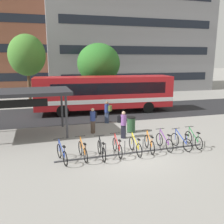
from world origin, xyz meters
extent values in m
plane|color=gray|center=(0.00, 0.00, 0.00)|extent=(200.00, 200.00, 0.00)
cube|color=#232326|center=(0.00, 10.02, 0.00)|extent=(80.00, 7.20, 0.01)
cube|color=red|center=(0.99, 10.02, 1.85)|extent=(12.13, 3.23, 2.70)
cube|color=white|center=(0.99, 10.02, 1.20)|extent=(12.15, 3.25, 0.36)
cube|color=black|center=(-4.45, 10.33, 2.98)|extent=(1.13, 2.35, 0.40)
cube|color=black|center=(-4.98, 10.36, 2.12)|extent=(0.20, 2.19, 1.40)
cube|color=black|center=(1.22, 8.76, 2.25)|extent=(9.83, 0.62, 0.97)
cube|color=black|center=(1.36, 11.25, 2.25)|extent=(9.83, 0.62, 0.97)
cylinder|color=black|center=(-2.79, 9.08, 0.50)|extent=(1.02, 0.36, 1.00)
cylinder|color=black|center=(-2.66, 11.39, 0.50)|extent=(1.02, 0.36, 1.00)
cylinder|color=black|center=(4.64, 8.66, 0.50)|extent=(1.02, 0.36, 1.00)
cylinder|color=black|center=(4.77, 10.96, 0.50)|extent=(1.02, 0.36, 1.00)
cube|color=#47474C|center=(0.11, 0.17, 0.03)|extent=(7.96, 0.31, 0.06)
cylinder|color=#47474C|center=(-3.36, 0.06, 0.35)|extent=(0.04, 0.04, 0.70)
cylinder|color=#47474C|center=(-2.37, 0.09, 0.35)|extent=(0.04, 0.04, 0.70)
cylinder|color=#47474C|center=(-1.38, 0.12, 0.35)|extent=(0.04, 0.04, 0.70)
cylinder|color=#47474C|center=(-0.38, 0.15, 0.35)|extent=(0.04, 0.04, 0.70)
cylinder|color=#47474C|center=(0.61, 0.18, 0.35)|extent=(0.04, 0.04, 0.70)
cylinder|color=#47474C|center=(1.61, 0.21, 0.35)|extent=(0.04, 0.04, 0.70)
cylinder|color=#47474C|center=(2.60, 0.24, 0.35)|extent=(0.04, 0.04, 0.70)
cylinder|color=#47474C|center=(3.59, 0.27, 0.35)|extent=(0.04, 0.04, 0.70)
torus|color=black|center=(-3.58, 0.57, 0.35)|extent=(0.18, 0.70, 0.70)
torus|color=black|center=(-3.37, -0.43, 0.35)|extent=(0.18, 0.70, 0.70)
cube|color=#1E3DB2|center=(-3.48, 0.09, 0.67)|extent=(0.21, 0.91, 0.58)
cylinder|color=#1E3DB2|center=(-3.39, -0.34, 0.62)|extent=(0.04, 0.04, 0.55)
cube|color=black|center=(-3.39, -0.34, 0.88)|extent=(0.14, 0.24, 0.05)
cylinder|color=#1E3DB2|center=(-3.57, 0.55, 0.67)|extent=(0.04, 0.04, 0.65)
cylinder|color=black|center=(-3.57, 0.55, 0.98)|extent=(0.52, 0.13, 0.03)
torus|color=black|center=(-2.54, 0.67, 0.35)|extent=(0.11, 0.71, 0.70)
torus|color=black|center=(-2.44, -0.34, 0.35)|extent=(0.11, 0.71, 0.70)
cube|color=orange|center=(-2.49, 0.18, 0.67)|extent=(0.12, 0.92, 0.58)
cylinder|color=orange|center=(-2.45, -0.24, 0.62)|extent=(0.03, 0.03, 0.55)
cube|color=black|center=(-2.45, -0.24, 0.88)|extent=(0.12, 0.23, 0.05)
cylinder|color=orange|center=(-2.54, 0.65, 0.67)|extent=(0.03, 0.03, 0.65)
cylinder|color=black|center=(-2.54, 0.65, 0.98)|extent=(0.52, 0.08, 0.03)
torus|color=black|center=(-1.60, 0.53, 0.35)|extent=(0.05, 0.70, 0.70)
torus|color=black|center=(-1.61, -0.49, 0.35)|extent=(0.05, 0.70, 0.70)
cube|color=black|center=(-1.61, 0.04, 0.67)|extent=(0.04, 0.92, 0.58)
cylinder|color=black|center=(-1.61, -0.39, 0.62)|extent=(0.03, 0.03, 0.55)
cube|color=black|center=(-1.61, -0.39, 0.88)|extent=(0.10, 0.22, 0.05)
cylinder|color=black|center=(-1.60, 0.51, 0.67)|extent=(0.03, 0.03, 0.65)
cylinder|color=black|center=(-1.60, 0.51, 0.98)|extent=(0.52, 0.03, 0.03)
torus|color=black|center=(-0.75, 0.71, 0.35)|extent=(0.06, 0.70, 0.70)
torus|color=black|center=(-0.77, -0.31, 0.35)|extent=(0.06, 0.70, 0.70)
cube|color=red|center=(-0.76, 0.22, 0.67)|extent=(0.05, 0.92, 0.58)
cylinder|color=red|center=(-0.77, -0.21, 0.62)|extent=(0.03, 0.03, 0.55)
cube|color=black|center=(-0.77, -0.21, 0.88)|extent=(0.10, 0.22, 0.05)
cylinder|color=red|center=(-0.75, 0.69, 0.67)|extent=(0.03, 0.03, 0.65)
cylinder|color=black|center=(-0.75, 0.69, 0.98)|extent=(0.52, 0.04, 0.03)
torus|color=black|center=(0.15, 0.61, 0.35)|extent=(0.06, 0.70, 0.70)
torus|color=black|center=(0.17, -0.41, 0.35)|extent=(0.06, 0.70, 0.70)
cube|color=yellow|center=(0.16, 0.12, 0.67)|extent=(0.05, 0.92, 0.58)
cylinder|color=yellow|center=(0.17, -0.31, 0.62)|extent=(0.03, 0.03, 0.55)
cube|color=black|center=(0.17, -0.31, 0.88)|extent=(0.10, 0.22, 0.05)
cylinder|color=yellow|center=(0.15, 0.59, 0.67)|extent=(0.03, 0.03, 0.65)
cylinder|color=black|center=(0.15, 0.59, 0.98)|extent=(0.52, 0.04, 0.03)
torus|color=black|center=(1.06, 0.76, 0.35)|extent=(0.13, 0.70, 0.70)
torus|color=black|center=(0.94, -0.25, 0.35)|extent=(0.13, 0.70, 0.70)
cube|color=orange|center=(1.00, 0.28, 0.67)|extent=(0.14, 0.92, 0.58)
cylinder|color=orange|center=(0.95, -0.15, 0.62)|extent=(0.03, 0.03, 0.55)
cube|color=black|center=(0.95, -0.15, 0.88)|extent=(0.13, 0.23, 0.05)
cylinder|color=orange|center=(1.06, 0.74, 0.67)|extent=(0.04, 0.04, 0.65)
cylinder|color=black|center=(1.06, 0.74, 0.98)|extent=(0.52, 0.09, 0.03)
torus|color=black|center=(1.85, 0.81, 0.35)|extent=(0.09, 0.71, 0.70)
torus|color=black|center=(1.91, -0.21, 0.35)|extent=(0.09, 0.71, 0.70)
cube|color=#702893|center=(1.88, 0.32, 0.67)|extent=(0.09, 0.92, 0.58)
cylinder|color=#702893|center=(1.90, -0.11, 0.62)|extent=(0.03, 0.03, 0.55)
cube|color=black|center=(1.90, -0.11, 0.88)|extent=(0.11, 0.23, 0.05)
cylinder|color=#702893|center=(1.85, 0.79, 0.67)|extent=(0.03, 0.03, 0.65)
cylinder|color=black|center=(1.85, 0.79, 0.98)|extent=(0.52, 0.06, 0.03)
torus|color=black|center=(2.69, 0.63, 0.35)|extent=(0.15, 0.70, 0.70)
torus|color=black|center=(2.84, -0.38, 0.35)|extent=(0.15, 0.70, 0.70)
cube|color=#1E3DB2|center=(2.77, 0.14, 0.67)|extent=(0.16, 0.92, 0.58)
cylinder|color=#1E3DB2|center=(2.83, -0.28, 0.62)|extent=(0.03, 0.03, 0.55)
cube|color=black|center=(2.83, -0.28, 0.88)|extent=(0.13, 0.23, 0.05)
cylinder|color=#1E3DB2|center=(2.70, 0.61, 0.67)|extent=(0.04, 0.04, 0.65)
cylinder|color=black|center=(2.70, 0.61, 0.98)|extent=(0.52, 0.10, 0.03)
torus|color=black|center=(3.63, 0.76, 0.35)|extent=(0.07, 0.71, 0.70)
torus|color=black|center=(3.59, -0.26, 0.35)|extent=(0.07, 0.71, 0.70)
cube|color=#1E7F38|center=(3.61, 0.27, 0.67)|extent=(0.06, 0.92, 0.58)
cylinder|color=#1E7F38|center=(3.60, -0.16, 0.62)|extent=(0.03, 0.03, 0.55)
cube|color=black|center=(3.60, -0.16, 0.88)|extent=(0.11, 0.22, 0.05)
cylinder|color=#1E7F38|center=(3.62, 0.74, 0.67)|extent=(0.03, 0.03, 0.65)
cylinder|color=black|center=(3.62, 0.74, 0.98)|extent=(0.52, 0.04, 0.03)
cylinder|color=#38383D|center=(-2.93, 3.52, 1.32)|extent=(0.14, 0.14, 2.64)
cylinder|color=#38383D|center=(-3.02, 6.12, 1.32)|extent=(0.14, 0.14, 2.64)
cube|color=#28282D|center=(-5.87, 4.72, 2.74)|extent=(6.71, 3.62, 0.20)
cube|color=black|center=(-5.82, 3.27, 2.29)|extent=(3.71, 0.20, 0.44)
cube|color=#2D3851|center=(0.25, 6.27, 0.41)|extent=(0.33, 0.32, 0.81)
cylinder|color=navy|center=(0.25, 6.27, 1.12)|extent=(0.48, 0.48, 0.62)
sphere|color=#936B4C|center=(0.25, 6.27, 1.54)|extent=(0.22, 0.22, 0.22)
cube|color=#56602D|center=(0.45, 6.10, 1.15)|extent=(0.32, 0.33, 0.40)
cube|color=#47382D|center=(-1.23, 4.09, 0.41)|extent=(0.31, 0.33, 0.83)
cylinder|color=navy|center=(-1.23, 4.09, 1.13)|extent=(0.47, 0.47, 0.60)
sphere|color=tan|center=(-1.23, 4.09, 1.54)|extent=(0.22, 0.22, 0.22)
cube|color=black|center=(-1.09, 4.31, 1.16)|extent=(0.33, 0.31, 0.40)
cube|color=black|center=(0.35, 2.59, 0.41)|extent=(0.33, 0.31, 0.82)
cylinder|color=#7F4C93|center=(0.35, 2.59, 1.13)|extent=(0.47, 0.47, 0.63)
sphere|color=tan|center=(0.35, 2.59, 1.56)|extent=(0.22, 0.22, 0.22)
cube|color=black|center=(0.13, 2.73, 1.16)|extent=(0.30, 0.33, 0.40)
cylinder|color=#284C2D|center=(1.21, 3.62, 0.47)|extent=(0.52, 0.52, 0.95)
cylinder|color=black|center=(1.21, 3.62, 0.99)|extent=(0.55, 0.55, 0.08)
cylinder|color=brown|center=(-5.66, 15.87, 1.65)|extent=(0.32, 0.32, 3.31)
ellipsoid|color=#427A2D|center=(-5.66, 15.87, 5.08)|extent=(3.70, 3.70, 4.18)
cylinder|color=brown|center=(1.44, 14.32, 1.25)|extent=(0.32, 0.32, 2.50)
ellipsoid|color=#2D7028|center=(1.44, 14.32, 4.26)|extent=(4.44, 4.44, 4.12)
cube|color=gray|center=(8.71, 27.55, 12.85)|extent=(24.44, 12.76, 25.69)
cube|color=black|center=(8.71, 21.13, 2.20)|extent=(21.51, 0.06, 1.10)
cube|color=black|center=(8.71, 21.13, 5.87)|extent=(21.51, 0.06, 1.10)
cube|color=black|center=(8.71, 21.13, 9.54)|extent=(21.51, 0.06, 1.10)
cube|color=gray|center=(-3.24, 44.52, 8.65)|extent=(19.92, 10.51, 17.31)
cube|color=black|center=(-3.24, 39.24, 2.60)|extent=(17.53, 0.06, 1.10)
cube|color=black|center=(-3.24, 39.24, 6.92)|extent=(17.53, 0.06, 1.10)
cube|color=black|center=(-3.24, 39.24, 11.25)|extent=(17.53, 0.06, 1.10)
camera|label=1|loc=(-4.04, -10.65, 4.68)|focal=38.64mm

